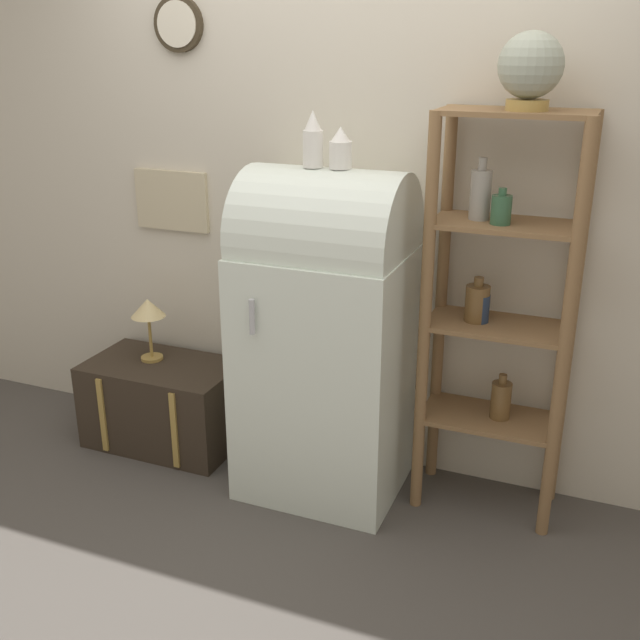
# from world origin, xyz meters

# --- Properties ---
(ground_plane) EXTENTS (12.00, 12.00, 0.00)m
(ground_plane) POSITION_xyz_m (0.00, 0.00, 0.00)
(ground_plane) COLOR #4C4742
(wall_back) EXTENTS (7.00, 0.09, 2.70)m
(wall_back) POSITION_xyz_m (-0.00, 0.57, 1.35)
(wall_back) COLOR beige
(wall_back) RESTS_ON ground_plane
(refrigerator) EXTENTS (0.70, 0.64, 1.47)m
(refrigerator) POSITION_xyz_m (-0.00, 0.25, 0.76)
(refrigerator) COLOR silver
(refrigerator) RESTS_ON ground_plane
(suitcase_trunk) EXTENTS (0.75, 0.46, 0.44)m
(suitcase_trunk) POSITION_xyz_m (-0.90, 0.29, 0.22)
(suitcase_trunk) COLOR #33281E
(suitcase_trunk) RESTS_ON ground_plane
(shelf_unit) EXTENTS (0.60, 0.33, 1.71)m
(shelf_unit) POSITION_xyz_m (0.71, 0.37, 0.95)
(shelf_unit) COLOR olive
(shelf_unit) RESTS_ON ground_plane
(globe) EXTENTS (0.24, 0.24, 0.28)m
(globe) POSITION_xyz_m (0.75, 0.33, 1.86)
(globe) COLOR #AD8942
(globe) RESTS_ON shelf_unit
(vase_left) EXTENTS (0.08, 0.08, 0.22)m
(vase_left) POSITION_xyz_m (-0.05, 0.24, 1.57)
(vase_left) COLOR white
(vase_left) RESTS_ON refrigerator
(vase_center) EXTENTS (0.09, 0.09, 0.16)m
(vase_center) POSITION_xyz_m (0.06, 0.25, 1.54)
(vase_center) COLOR white
(vase_center) RESTS_ON refrigerator
(desk_lamp) EXTENTS (0.17, 0.17, 0.32)m
(desk_lamp) POSITION_xyz_m (-0.98, 0.32, 0.69)
(desk_lamp) COLOR #AD8942
(desk_lamp) RESTS_ON suitcase_trunk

